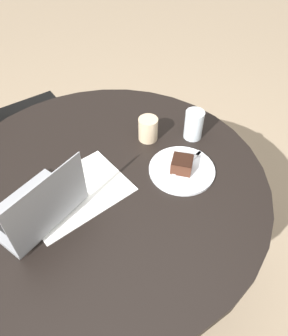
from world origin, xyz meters
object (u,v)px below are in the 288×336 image
plate (182,170)px  laptop (38,208)px  chair (18,120)px  coffee_glass (148,129)px

plate → laptop: (-0.51, -0.15, 0.04)m
chair → laptop: 0.96m
coffee_glass → laptop: bearing=-138.7°
plate → coffee_glass: 0.23m
chair → coffee_glass: (0.68, -0.52, 0.30)m
coffee_glass → chair: bearing=142.8°
chair → laptop: bearing=-11.7°
chair → laptop: (0.28, -0.87, 0.29)m
chair → coffee_glass: chair is taller
laptop → coffee_glass: bearing=-6.5°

